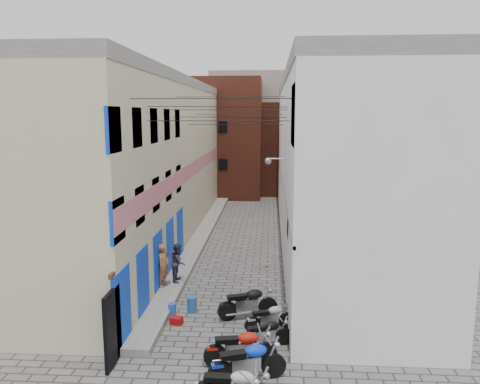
% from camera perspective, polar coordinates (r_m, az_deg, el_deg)
% --- Properties ---
extents(ground, '(90.00, 90.00, 0.00)m').
position_cam_1_polar(ground, '(14.42, -4.42, -19.75)').
color(ground, '#5C5957').
rests_on(ground, ground).
extents(plinth, '(0.90, 26.00, 0.25)m').
position_cam_1_polar(plinth, '(26.66, -4.80, -5.57)').
color(plinth, slate).
rests_on(plinth, ground).
extents(building_left, '(5.10, 27.00, 9.00)m').
position_cam_1_polar(building_left, '(26.43, -11.26, 3.80)').
color(building_left, beige).
rests_on(building_left, ground).
extents(building_right, '(5.94, 26.00, 9.00)m').
position_cam_1_polar(building_right, '(25.75, 10.79, 3.69)').
color(building_right, silver).
rests_on(building_right, ground).
extents(building_far_brick_left, '(6.00, 6.00, 10.00)m').
position_cam_1_polar(building_far_brick_left, '(40.68, -1.65, 6.62)').
color(building_far_brick_left, brown).
rests_on(building_far_brick_left, ground).
extents(building_far_brick_right, '(5.00, 6.00, 8.00)m').
position_cam_1_polar(building_far_brick_right, '(42.57, 5.36, 5.37)').
color(building_far_brick_right, brown).
rests_on(building_far_brick_right, ground).
extents(building_far_concrete, '(8.00, 5.00, 11.00)m').
position_cam_1_polar(building_far_concrete, '(46.51, 1.53, 7.60)').
color(building_far_concrete, slate).
rests_on(building_far_concrete, ground).
extents(far_shopfront, '(2.00, 0.30, 2.40)m').
position_cam_1_polar(far_shopfront, '(38.14, 0.97, 0.69)').
color(far_shopfront, black).
rests_on(far_shopfront, ground).
extents(overhead_wires, '(5.80, 13.02, 1.32)m').
position_cam_1_polar(overhead_wires, '(20.17, -1.54, 9.74)').
color(overhead_wires, black).
rests_on(overhead_wires, ground).
extents(motorcycle_c, '(2.26, 1.35, 1.25)m').
position_cam_1_polar(motorcycle_c, '(13.12, 0.92, -19.77)').
color(motorcycle_c, '#0D35C7').
rests_on(motorcycle_c, ground).
extents(motorcycle_d, '(2.17, 0.99, 1.21)m').
position_cam_1_polar(motorcycle_d, '(13.84, 0.05, -18.21)').
color(motorcycle_d, '#A5160B').
rests_on(motorcycle_d, ground).
extents(motorcycle_e, '(1.76, 1.05, 0.97)m').
position_cam_1_polar(motorcycle_e, '(14.87, 3.24, -16.66)').
color(motorcycle_e, black).
rests_on(motorcycle_e, ground).
extents(motorcycle_f, '(1.80, 1.12, 1.00)m').
position_cam_1_polar(motorcycle_f, '(15.86, 3.68, -14.87)').
color(motorcycle_f, '#999A9D').
rests_on(motorcycle_f, ground).
extents(motorcycle_g, '(2.25, 1.33, 1.24)m').
position_cam_1_polar(motorcycle_g, '(16.66, 0.97, -13.16)').
color(motorcycle_g, black).
rests_on(motorcycle_g, ground).
extents(person_a, '(0.59, 0.73, 1.72)m').
position_cam_1_polar(person_a, '(18.98, -9.32, -8.82)').
color(person_a, '#976037').
rests_on(person_a, plinth).
extents(person_b, '(0.61, 0.77, 1.57)m').
position_cam_1_polar(person_b, '(19.54, -7.52, -8.48)').
color(person_b, '#313049').
rests_on(person_b, plinth).
extents(water_jug_near, '(0.37, 0.37, 0.45)m').
position_cam_1_polar(water_jug_near, '(17.16, -8.28, -14.00)').
color(water_jug_near, blue).
rests_on(water_jug_near, ground).
extents(water_jug_far, '(0.39, 0.39, 0.54)m').
position_cam_1_polar(water_jug_far, '(17.39, -5.89, -13.46)').
color(water_jug_far, '#2055A4').
rests_on(water_jug_far, ground).
extents(red_crate, '(0.45, 0.38, 0.24)m').
position_cam_1_polar(red_crate, '(16.58, -7.76, -15.25)').
color(red_crate, '#9F0B0C').
rests_on(red_crate, ground).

